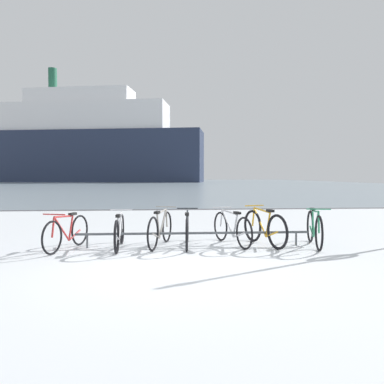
{
  "coord_description": "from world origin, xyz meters",
  "views": [
    {
      "loc": [
        -0.23,
        -5.92,
        1.47
      ],
      "look_at": [
        0.65,
        4.99,
        0.98
      ],
      "focal_mm": 34.92,
      "sensor_mm": 36.0,
      "label": 1
    }
  ],
  "objects_px": {
    "bicycle_1": "(119,232)",
    "bicycle_5": "(264,228)",
    "bicycle_2": "(160,229)",
    "ferry_ship": "(85,144)",
    "bicycle_0": "(67,232)",
    "bicycle_4": "(232,228)",
    "bicycle_6": "(314,229)",
    "bicycle_3": "(187,230)"
  },
  "relations": [
    {
      "from": "bicycle_2",
      "to": "bicycle_3",
      "type": "height_order",
      "value": "bicycle_2"
    },
    {
      "from": "bicycle_1",
      "to": "bicycle_2",
      "type": "distance_m",
      "value": 0.84
    },
    {
      "from": "bicycle_3",
      "to": "bicycle_6",
      "type": "xyz_separation_m",
      "value": [
        2.61,
        -0.23,
        0.03
      ]
    },
    {
      "from": "bicycle_1",
      "to": "ferry_ship",
      "type": "xyz_separation_m",
      "value": [
        -16.29,
        78.12,
        8.2
      ]
    },
    {
      "from": "bicycle_6",
      "to": "bicycle_0",
      "type": "bearing_deg",
      "value": 179.17
    },
    {
      "from": "bicycle_3",
      "to": "bicycle_5",
      "type": "distance_m",
      "value": 1.62
    },
    {
      "from": "bicycle_0",
      "to": "bicycle_5",
      "type": "relative_size",
      "value": 0.97
    },
    {
      "from": "bicycle_2",
      "to": "bicycle_4",
      "type": "relative_size",
      "value": 0.98
    },
    {
      "from": "bicycle_4",
      "to": "bicycle_2",
      "type": "bearing_deg",
      "value": -178.45
    },
    {
      "from": "bicycle_5",
      "to": "ferry_ship",
      "type": "height_order",
      "value": "ferry_ship"
    },
    {
      "from": "bicycle_1",
      "to": "bicycle_5",
      "type": "xyz_separation_m",
      "value": [
        2.99,
        0.09,
        0.03
      ]
    },
    {
      "from": "bicycle_0",
      "to": "bicycle_1",
      "type": "relative_size",
      "value": 0.93
    },
    {
      "from": "bicycle_1",
      "to": "bicycle_3",
      "type": "height_order",
      "value": "bicycle_3"
    },
    {
      "from": "bicycle_6",
      "to": "bicycle_1",
      "type": "bearing_deg",
      "value": 178.36
    },
    {
      "from": "bicycle_3",
      "to": "ferry_ship",
      "type": "distance_m",
      "value": 80.4
    },
    {
      "from": "bicycle_2",
      "to": "ferry_ship",
      "type": "distance_m",
      "value": 80.23
    },
    {
      "from": "bicycle_0",
      "to": "bicycle_4",
      "type": "xyz_separation_m",
      "value": [
        3.34,
        0.25,
        0.01
      ]
    },
    {
      "from": "bicycle_0",
      "to": "bicycle_1",
      "type": "bearing_deg",
      "value": 2.33
    },
    {
      "from": "bicycle_3",
      "to": "bicycle_1",
      "type": "bearing_deg",
      "value": -175.02
    },
    {
      "from": "bicycle_2",
      "to": "ferry_ship",
      "type": "relative_size",
      "value": 0.03
    },
    {
      "from": "bicycle_2",
      "to": "bicycle_6",
      "type": "bearing_deg",
      "value": -5.07
    },
    {
      "from": "bicycle_1",
      "to": "bicycle_2",
      "type": "bearing_deg",
      "value": 11.47
    },
    {
      "from": "bicycle_0",
      "to": "bicycle_1",
      "type": "xyz_separation_m",
      "value": [
        1.02,
        0.04,
        -0.0
      ]
    },
    {
      "from": "bicycle_0",
      "to": "ferry_ship",
      "type": "bearing_deg",
      "value": 101.05
    },
    {
      "from": "bicycle_3",
      "to": "ferry_ship",
      "type": "relative_size",
      "value": 0.03
    },
    {
      "from": "bicycle_0",
      "to": "bicycle_1",
      "type": "height_order",
      "value": "bicycle_0"
    },
    {
      "from": "bicycle_5",
      "to": "ferry_ship",
      "type": "distance_m",
      "value": 80.79
    },
    {
      "from": "bicycle_0",
      "to": "bicycle_3",
      "type": "relative_size",
      "value": 0.92
    },
    {
      "from": "bicycle_1",
      "to": "bicycle_6",
      "type": "relative_size",
      "value": 1.01
    },
    {
      "from": "bicycle_3",
      "to": "bicycle_2",
      "type": "bearing_deg",
      "value": 175.13
    },
    {
      "from": "bicycle_6",
      "to": "ferry_ship",
      "type": "distance_m",
      "value": 81.23
    },
    {
      "from": "bicycle_2",
      "to": "bicycle_3",
      "type": "distance_m",
      "value": 0.55
    },
    {
      "from": "bicycle_1",
      "to": "bicycle_3",
      "type": "relative_size",
      "value": 0.99
    },
    {
      "from": "ferry_ship",
      "to": "bicycle_0",
      "type": "bearing_deg",
      "value": -78.95
    },
    {
      "from": "bicycle_0",
      "to": "bicycle_5",
      "type": "xyz_separation_m",
      "value": [
        4.01,
        0.13,
        0.03
      ]
    },
    {
      "from": "bicycle_3",
      "to": "bicycle_4",
      "type": "height_order",
      "value": "bicycle_4"
    },
    {
      "from": "bicycle_2",
      "to": "bicycle_6",
      "type": "distance_m",
      "value": 3.18
    },
    {
      "from": "bicycle_0",
      "to": "bicycle_3",
      "type": "height_order",
      "value": "bicycle_3"
    },
    {
      "from": "bicycle_1",
      "to": "ferry_ship",
      "type": "height_order",
      "value": "ferry_ship"
    },
    {
      "from": "bicycle_1",
      "to": "bicycle_6",
      "type": "xyz_separation_m",
      "value": [
        3.98,
        -0.11,
        0.03
      ]
    },
    {
      "from": "bicycle_1",
      "to": "bicycle_3",
      "type": "distance_m",
      "value": 1.38
    },
    {
      "from": "bicycle_2",
      "to": "bicycle_6",
      "type": "height_order",
      "value": "bicycle_6"
    }
  ]
}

